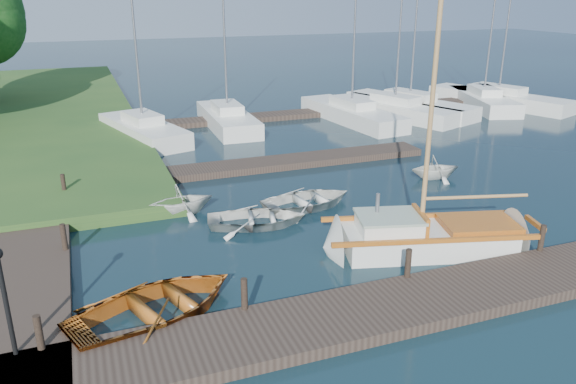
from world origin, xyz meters
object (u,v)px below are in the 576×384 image
object	(u,v)px
marina_boat_1	(227,117)
marina_boat_5	(410,104)
mooring_post_2	(408,263)
mooring_post_3	(542,238)
tender_c	(308,198)
dinghy	(156,302)
marina_boat_3	(351,112)
marina_boat_6	(483,99)
tender_b	(181,198)
marina_boat_7	(498,98)
lamp_post	(3,288)
tender_a	(257,216)
tender_d	(436,166)
sailboat	(432,239)
mooring_post_0	(39,332)
marina_boat_0	(143,128)
mooring_post_5	(64,185)
mooring_post_1	(244,294)
mooring_post_4	(64,237)

from	to	relation	value
marina_boat_1	marina_boat_5	distance (m)	12.05
mooring_post_2	mooring_post_3	xyz separation A→B (m)	(4.50, 0.00, 0.00)
tender_c	dinghy	bearing A→B (deg)	125.21
marina_boat_3	marina_boat_6	size ratio (longest dim) A/B	1.07
tender_b	marina_boat_7	distance (m)	26.85
mooring_post_3	lamp_post	distance (m)	14.05
tender_a	tender_b	size ratio (longest dim) A/B	1.45
mooring_post_3	tender_d	size ratio (longest dim) A/B	0.38
sailboat	tender_d	world-z (taller)	sailboat
marina_boat_7	marina_boat_5	bearing A→B (deg)	68.55
mooring_post_0	marina_boat_0	size ratio (longest dim) A/B	0.07
mooring_post_5	marina_boat_7	world-z (taller)	marina_boat_7
mooring_post_2	marina_boat_5	xyz separation A→B (m)	(12.39, 19.52, -0.13)
sailboat	tender_a	size ratio (longest dim) A/B	2.98
mooring_post_2	lamp_post	world-z (taller)	lamp_post
tender_b	marina_boat_6	distance (m)	25.55
tender_c	marina_boat_3	bearing A→B (deg)	-39.41
dinghy	tender_c	bearing A→B (deg)	-69.06
marina_boat_0	tender_b	bearing A→B (deg)	163.54
mooring_post_2	dinghy	distance (m)	6.53
marina_boat_6	tender_d	bearing A→B (deg)	151.72
tender_a	tender_d	distance (m)	8.82
mooring_post_1	tender_a	bearing A→B (deg)	69.34
mooring_post_1	tender_b	distance (m)	7.32
tender_c	marina_boat_3	xyz separation A→B (m)	(7.92, 12.18, 0.22)
tender_d	mooring_post_1	bearing A→B (deg)	133.23
mooring_post_1	tender_c	size ratio (longest dim) A/B	0.23
tender_a	tender_b	distance (m)	2.93
sailboat	mooring_post_5	bearing A→B (deg)	156.58
mooring_post_5	lamp_post	xyz separation A→B (m)	(-1.00, -10.00, 1.17)
dinghy	mooring_post_5	bearing A→B (deg)	-8.21
marina_boat_7	tender_a	bearing A→B (deg)	102.34
marina_boat_0	sailboat	bearing A→B (deg)	-175.08
sailboat	marina_boat_3	bearing A→B (deg)	86.18
marina_boat_0	marina_boat_7	world-z (taller)	marina_boat_0
mooring_post_3	mooring_post_5	xyz separation A→B (m)	(-13.00, 10.00, 0.00)
lamp_post	marina_boat_0	distance (m)	19.34
tender_b	marina_boat_3	size ratio (longest dim) A/B	0.19
mooring_post_2	marina_boat_6	xyz separation A→B (m)	(17.95, 19.23, -0.13)
mooring_post_3	sailboat	size ratio (longest dim) A/B	0.08
tender_d	marina_boat_0	distance (m)	15.39
mooring_post_4	marina_boat_7	xyz separation A→B (m)	(27.83, 14.40, -0.14)
tender_a	marina_boat_1	size ratio (longest dim) A/B	0.33
tender_c	marina_boat_0	xyz separation A→B (m)	(-4.35, 12.28, 0.22)
lamp_post	marina_boat_6	world-z (taller)	marina_boat_6
mooring_post_2	lamp_post	bearing A→B (deg)	180.00
mooring_post_1	mooring_post_4	xyz separation A→B (m)	(-4.00, 5.00, 0.00)
tender_d	marina_boat_1	size ratio (longest dim) A/B	0.21
tender_c	marina_boat_1	distance (m)	13.40
mooring_post_2	mooring_post_4	size ratio (longest dim) A/B	1.00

